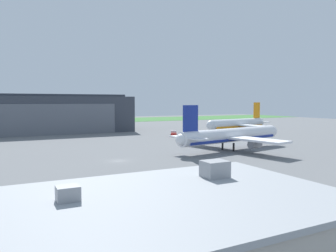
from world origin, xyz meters
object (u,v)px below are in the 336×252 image
Objects in this scene: airliner_far_right at (237,124)px; terminal_block_east at (129,239)px; airliner_near_left at (232,136)px; pushback_tractor at (174,134)px; maintenance_hangar at (37,114)px.

terminal_block_east is at bearing -132.64° from airliner_far_right.
airliner_far_right reaches higher than airliner_near_left.
terminal_block_east reaches higher than pushback_tractor.
airliner_far_right is (34.41, 40.49, -0.14)m from airliner_near_left.
airliner_near_left is 1.17× the size of airliner_far_right.
maintenance_hangar is 97.33m from airliner_near_left.
maintenance_hangar reaches higher than terminal_block_east.
pushback_tractor is at bearing 179.68° from airliner_far_right.
airliner_far_right is 0.94× the size of terminal_block_east.
airliner_far_right is at bearing 47.36° from terminal_block_east.
terminal_block_east is at bearing -134.29° from airliner_near_left.
pushback_tractor is 0.11× the size of terminal_block_east.
maintenance_hangar is at bearing 87.51° from terminal_block_east.
airliner_near_left is 53.13m from airliner_far_right.
pushback_tractor is at bearing 60.11° from terminal_block_east.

